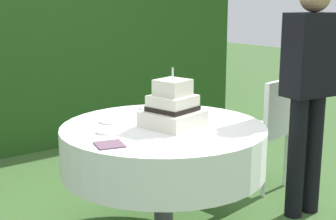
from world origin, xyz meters
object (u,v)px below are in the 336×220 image
cake_table (163,148)px  serving_plate_left (106,132)px  napkin_stack (110,145)px  garden_chair (268,123)px  wedding_cake (173,108)px  standing_person (309,84)px  serving_plate_far (168,110)px  serving_plate_near (111,122)px  serving_plate_right (147,108)px

cake_table → serving_plate_left: size_ratio=11.32×
napkin_stack → garden_chair: (1.61, 0.32, -0.20)m
serving_plate_left → garden_chair: bearing=3.7°
wedding_cake → serving_plate_left: wedding_cake is taller
standing_person → wedding_cake: bearing=164.8°
serving_plate_far → napkin_stack: serving_plate_far is taller
wedding_cake → napkin_stack: bearing=-167.6°
cake_table → standing_person: standing_person is taller
serving_plate_far → standing_person: size_ratio=0.09×
wedding_cake → serving_plate_near: wedding_cake is taller
serving_plate_near → serving_plate_far: 0.48m
serving_plate_right → napkin_stack: bearing=-137.9°
serving_plate_far → serving_plate_right: (-0.08, 0.14, 0.00)m
serving_plate_right → serving_plate_near: bearing=-155.8°
serving_plate_right → garden_chair: garden_chair is taller
standing_person → serving_plate_near: bearing=155.0°
serving_plate_left → napkin_stack: (-0.11, -0.22, -0.00)m
serving_plate_near → wedding_cake: bearing=-50.4°
serving_plate_left → napkin_stack: serving_plate_left is taller
cake_table → serving_plate_near: bearing=128.0°
wedding_cake → garden_chair: 1.17m
cake_table → serving_plate_far: (0.27, 0.31, 0.14)m
wedding_cake → garden_chair: (1.10, 0.21, -0.31)m
serving_plate_far → serving_plate_right: 0.16m
serving_plate_far → standing_person: bearing=-39.4°
wedding_cake → serving_plate_near: size_ratio=2.60×
cake_table → wedding_cake: size_ratio=3.39×
serving_plate_far → serving_plate_near: bearing=-175.1°
wedding_cake → standing_person: bearing=-15.2°
wedding_cake → serving_plate_far: (0.22, 0.34, -0.10)m
wedding_cake → serving_plate_right: size_ratio=3.22×
serving_plate_far → serving_plate_left: size_ratio=1.28×
serving_plate_far → standing_person: 0.97m
cake_table → serving_plate_near: serving_plate_near is taller
serving_plate_far → standing_person: (0.73, -0.60, 0.19)m
serving_plate_near → standing_person: (1.21, -0.56, 0.19)m
cake_table → serving_plate_left: serving_plate_left is taller
napkin_stack → standing_person: bearing=-5.8°
serving_plate_near → napkin_stack: serving_plate_near is taller
wedding_cake → serving_plate_right: bearing=72.7°
serving_plate_near → standing_person: bearing=-25.0°
serving_plate_far → wedding_cake: bearing=-123.3°
serving_plate_right → garden_chair: bearing=-15.9°
wedding_cake → napkin_stack: wedding_cake is taller
cake_table → serving_plate_left: (-0.36, 0.08, 0.14)m
wedding_cake → serving_plate_left: bearing=164.2°
serving_plate_near → serving_plate_right: size_ratio=1.24×
serving_plate_far → garden_chair: garden_chair is taller
serving_plate_left → garden_chair: garden_chair is taller
cake_table → serving_plate_left: bearing=167.9°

